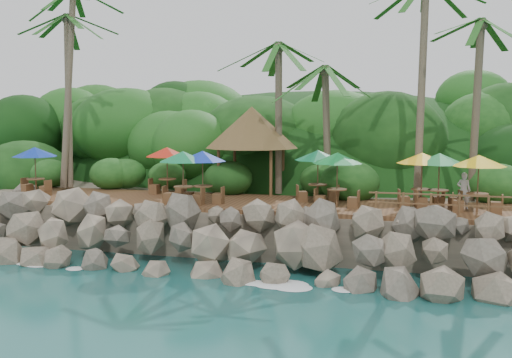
# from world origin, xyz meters

# --- Properties ---
(ground) EXTENTS (140.00, 140.00, 0.00)m
(ground) POSITION_xyz_m (0.00, 0.00, 0.00)
(ground) COLOR #19514F
(ground) RESTS_ON ground
(land_base) EXTENTS (32.00, 25.20, 2.10)m
(land_base) POSITION_xyz_m (0.00, 16.00, 1.05)
(land_base) COLOR gray
(land_base) RESTS_ON ground
(jungle_hill) EXTENTS (44.80, 28.00, 15.40)m
(jungle_hill) POSITION_xyz_m (0.00, 23.50, 0.00)
(jungle_hill) COLOR #143811
(jungle_hill) RESTS_ON ground
(seawall) EXTENTS (29.00, 4.00, 2.30)m
(seawall) POSITION_xyz_m (0.00, 2.00, 1.15)
(seawall) COLOR gray
(seawall) RESTS_ON ground
(terrace) EXTENTS (26.00, 5.00, 0.20)m
(terrace) POSITION_xyz_m (0.00, 6.00, 2.20)
(terrace) COLOR brown
(terrace) RESTS_ON land_base
(jungle_foliage) EXTENTS (44.00, 16.00, 12.00)m
(jungle_foliage) POSITION_xyz_m (0.00, 15.00, 0.00)
(jungle_foliage) COLOR #143811
(jungle_foliage) RESTS_ON ground
(foam_line) EXTENTS (25.20, 0.80, 0.06)m
(foam_line) POSITION_xyz_m (0.00, 0.30, 0.03)
(foam_line) COLOR white
(foam_line) RESTS_ON ground
(palms) EXTENTS (27.84, 6.65, 12.61)m
(palms) POSITION_xyz_m (-0.43, 8.80, 11.38)
(palms) COLOR brown
(palms) RESTS_ON ground
(palapa) EXTENTS (5.02, 5.02, 4.60)m
(palapa) POSITION_xyz_m (-1.12, 9.23, 5.79)
(palapa) COLOR brown
(palapa) RESTS_ON ground
(dining_clusters) EXTENTS (24.08, 5.11, 2.48)m
(dining_clusters) POSITION_xyz_m (1.17, 5.78, 4.36)
(dining_clusters) COLOR brown
(dining_clusters) RESTS_ON terrace
(railing) EXTENTS (8.30, 0.10, 1.00)m
(railing) POSITION_xyz_m (9.70, 3.65, 2.91)
(railing) COLOR brown
(railing) RESTS_ON terrace
(waiter) EXTENTS (0.67, 0.51, 1.62)m
(waiter) POSITION_xyz_m (9.49, 6.46, 3.11)
(waiter) COLOR silver
(waiter) RESTS_ON terrace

